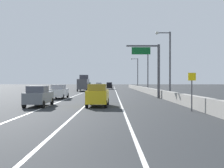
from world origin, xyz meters
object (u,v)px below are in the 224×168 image
speed_advisory_sign (190,89)px  car_yellow_2 (97,95)px  overhead_sign_gantry (152,64)px  lamp_post_right_fourth (136,71)px  car_green_1 (87,86)px  box_truck (82,84)px  lamp_post_right_third (145,68)px  car_silver_3 (98,86)px  car_gray_4 (37,96)px  car_white_0 (58,92)px  car_black_5 (108,86)px  lamp_post_right_second (167,60)px

speed_advisory_sign → car_yellow_2: speed_advisory_sign is taller
overhead_sign_gantry → lamp_post_right_fourth: (1.52, 39.25, 0.64)m
car_green_1 → box_truck: size_ratio=0.59×
lamp_post_right_third → car_silver_3: lamp_post_right_third is taller
car_gray_4 → overhead_sign_gantry: bearing=42.8°
overhead_sign_gantry → box_truck: (-12.85, 27.55, -2.89)m
car_white_0 → car_green_1: bearing=89.8°
lamp_post_right_fourth → box_truck: (-14.37, -11.70, -3.53)m
car_gray_4 → car_yellow_2: bearing=0.1°
overhead_sign_gantry → car_black_5: (-6.60, 43.32, -3.68)m
speed_advisory_sign → box_truck: size_ratio=0.39×
speed_advisory_sign → box_truck: bearing=107.1°
lamp_post_right_second → lamp_post_right_fourth: (-0.43, 39.64, 0.00)m
speed_advisory_sign → car_black_5: 59.37m
speed_advisory_sign → car_yellow_2: size_ratio=0.74×
overhead_sign_gantry → car_black_5: overhead_sign_gantry is taller
lamp_post_right_fourth → car_silver_3: 13.80m
lamp_post_right_second → car_gray_4: lamp_post_right_second is taller
car_white_0 → car_yellow_2: 12.44m
overhead_sign_gantry → lamp_post_right_second: 2.09m
overhead_sign_gantry → box_truck: overhead_sign_gantry is taller
overhead_sign_gantry → box_truck: size_ratio=0.98×
speed_advisory_sign → car_black_5: (-7.05, 58.94, -0.71)m
car_black_5 → box_truck: (-6.25, -15.77, 0.78)m
car_gray_4 → car_black_5: 55.32m
car_silver_3 → car_black_5: size_ratio=0.93×
car_white_0 → car_green_1: car_green_1 is taller
car_white_0 → car_gray_4: car_gray_4 is taller
overhead_sign_gantry → lamp_post_right_fourth: bearing=87.8°
car_silver_3 → car_gray_4: size_ratio=0.99×
lamp_post_right_second → lamp_post_right_fourth: size_ratio=1.00×
car_green_1 → car_yellow_2: size_ratio=1.10×
car_white_0 → car_black_5: size_ratio=1.01×
lamp_post_right_fourth → car_yellow_2: bearing=-99.6°
speed_advisory_sign → car_black_5: bearing=96.8°
box_truck → car_black_5: bearing=68.4°
lamp_post_right_third → lamp_post_right_fourth: 19.82m
lamp_post_right_third → car_green_1: size_ratio=2.06×
box_truck → car_white_0: bearing=-90.3°
lamp_post_right_fourth → speed_advisory_sign: bearing=-91.1°
lamp_post_right_second → car_white_0: lamp_post_right_second is taller
box_truck → car_gray_4: bearing=-89.6°
car_white_0 → box_truck: size_ratio=0.61×
lamp_post_right_third → lamp_post_right_fourth: same height
car_yellow_2 → car_black_5: bearing=89.5°
overhead_sign_gantry → car_green_1: size_ratio=1.67×
overhead_sign_gantry → lamp_post_right_fourth: size_ratio=0.81×
lamp_post_right_third → box_truck: (-14.56, 8.11, -3.53)m
car_white_0 → car_yellow_2: size_ratio=1.15×
lamp_post_right_third → car_green_1: (-14.54, 19.31, -4.32)m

